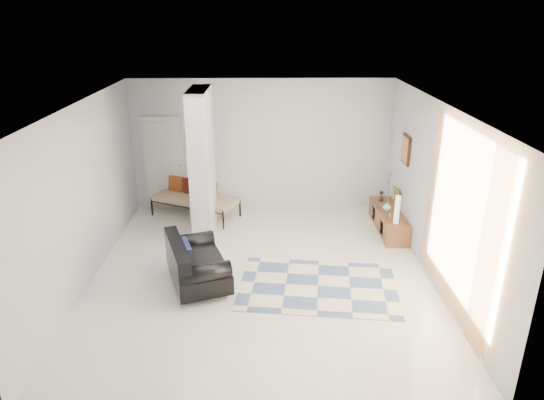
{
  "coord_description": "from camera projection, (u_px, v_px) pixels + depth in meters",
  "views": [
    {
      "loc": [
        0.07,
        -7.06,
        4.08
      ],
      "look_at": [
        0.19,
        0.6,
        1.08
      ],
      "focal_mm": 32.0,
      "sensor_mm": 36.0,
      "label": 1
    }
  ],
  "objects": [
    {
      "name": "cylinder_lamp",
      "position": [
        397.0,
        210.0,
        8.91
      ],
      "size": [
        0.1,
        0.1,
        0.53
      ],
      "primitive_type": "cylinder",
      "color": "white",
      "rests_on": "media_console"
    },
    {
      "name": "wall_back",
      "position": [
        262.0,
        145.0,
        10.34
      ],
      "size": [
        6.0,
        0.0,
        6.0
      ],
      "primitive_type": "plane",
      "rotation": [
        1.57,
        0.0,
        0.0
      ],
      "color": "silver",
      "rests_on": "ground"
    },
    {
      "name": "wall_front",
      "position": [
        259.0,
        303.0,
        4.76
      ],
      "size": [
        6.0,
        0.0,
        6.0
      ],
      "primitive_type": "plane",
      "rotation": [
        -1.57,
        0.0,
        0.0
      ],
      "color": "silver",
      "rests_on": "ground"
    },
    {
      "name": "curtain",
      "position": [
        459.0,
        221.0,
        6.5
      ],
      "size": [
        0.0,
        2.55,
        2.55
      ],
      "primitive_type": "plane",
      "rotation": [
        1.57,
        0.0,
        1.57
      ],
      "color": "#F3A440",
      "rests_on": "wall_right"
    },
    {
      "name": "vase",
      "position": [
        387.0,
        206.0,
        9.53
      ],
      "size": [
        0.17,
        0.17,
        0.17
      ],
      "primitive_type": "imported",
      "rotation": [
        0.0,
        0.0,
        0.05
      ],
      "color": "silver",
      "rests_on": "media_console"
    },
    {
      "name": "wall_art",
      "position": [
        406.0,
        150.0,
        9.08
      ],
      "size": [
        0.04,
        0.45,
        0.55
      ],
      "primitive_type": "cube",
      "color": "#35180E",
      "rests_on": "wall_right"
    },
    {
      "name": "bronze_figurine",
      "position": [
        381.0,
        196.0,
        10.0
      ],
      "size": [
        0.12,
        0.12,
        0.22
      ],
      "primitive_type": null,
      "rotation": [
        0.0,
        0.0,
        -0.13
      ],
      "color": "black",
      "rests_on": "media_console"
    },
    {
      "name": "wall_right",
      "position": [
        436.0,
        194.0,
        7.59
      ],
      "size": [
        0.0,
        6.0,
        6.0
      ],
      "primitive_type": "plane",
      "rotation": [
        1.57,
        0.0,
        -1.57
      ],
      "color": "silver",
      "rests_on": "ground"
    },
    {
      "name": "media_console",
      "position": [
        389.0,
        220.0,
        9.61
      ],
      "size": [
        0.45,
        1.65,
        0.8
      ],
      "color": "brown",
      "rests_on": "floor"
    },
    {
      "name": "partition_column",
      "position": [
        202.0,
        165.0,
        9.03
      ],
      "size": [
        0.35,
        1.2,
        2.8
      ],
      "primitive_type": "cube",
      "color": "silver",
      "rests_on": "floor"
    },
    {
      "name": "loveseat",
      "position": [
        194.0,
        264.0,
        7.62
      ],
      "size": [
        1.2,
        1.56,
        0.76
      ],
      "rotation": [
        0.0,
        0.0,
        0.33
      ],
      "color": "silver",
      "rests_on": "floor"
    },
    {
      "name": "wall_left",
      "position": [
        84.0,
        196.0,
        7.51
      ],
      "size": [
        0.0,
        6.0,
        6.0
      ],
      "primitive_type": "plane",
      "rotation": [
        1.57,
        0.0,
        1.57
      ],
      "color": "silver",
      "rests_on": "ground"
    },
    {
      "name": "floor",
      "position": [
        261.0,
        273.0,
        8.06
      ],
      "size": [
        6.0,
        6.0,
        0.0
      ],
      "primitive_type": "plane",
      "color": "silver",
      "rests_on": "ground"
    },
    {
      "name": "hallway_door",
      "position": [
        164.0,
        163.0,
        10.42
      ],
      "size": [
        0.85,
        0.06,
        2.04
      ],
      "primitive_type": "cube",
      "color": "silver",
      "rests_on": "floor"
    },
    {
      "name": "area_rug",
      "position": [
        318.0,
        286.0,
        7.68
      ],
      "size": [
        2.65,
        1.93,
        0.01
      ],
      "primitive_type": "cube",
      "rotation": [
        0.0,
        0.0,
        -0.12
      ],
      "color": "beige",
      "rests_on": "floor"
    },
    {
      "name": "daybed",
      "position": [
        195.0,
        197.0,
        10.2
      ],
      "size": [
        1.91,
        1.42,
        0.77
      ],
      "rotation": [
        0.0,
        0.0,
        -0.44
      ],
      "color": "black",
      "rests_on": "floor"
    },
    {
      "name": "ceiling",
      "position": [
        260.0,
        105.0,
        7.04
      ],
      "size": [
        6.0,
        6.0,
        0.0
      ],
      "primitive_type": "plane",
      "rotation": [
        3.14,
        0.0,
        0.0
      ],
      "color": "white",
      "rests_on": "wall_back"
    }
  ]
}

